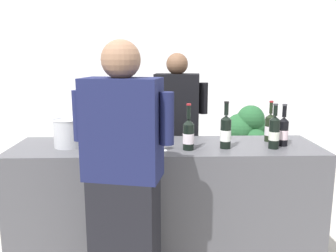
% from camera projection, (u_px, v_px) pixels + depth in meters
% --- Properties ---
extents(wall_back, '(8.00, 0.10, 2.80)m').
position_uv_depth(wall_back, '(162.00, 74.00, 5.15)').
color(wall_back, white).
rests_on(wall_back, ground_plane).
extents(counter, '(2.31, 0.64, 0.98)m').
position_uv_depth(counter, '(166.00, 206.00, 2.78)').
color(counter, '#4C4C51').
rests_on(counter, ground_plane).
extents(wine_bottle_0, '(0.08, 0.08, 0.35)m').
position_uv_depth(wine_bottle_0, '(226.00, 132.00, 2.58)').
color(wine_bottle_0, black).
rests_on(wine_bottle_0, counter).
extents(wine_bottle_1, '(0.08, 0.08, 0.34)m').
position_uv_depth(wine_bottle_1, '(152.00, 127.00, 2.76)').
color(wine_bottle_1, black).
rests_on(wine_bottle_1, counter).
extents(wine_bottle_2, '(0.08, 0.08, 0.34)m').
position_uv_depth(wine_bottle_2, '(188.00, 134.00, 2.54)').
color(wine_bottle_2, black).
rests_on(wine_bottle_2, counter).
extents(wine_bottle_3, '(0.08, 0.08, 0.32)m').
position_uv_depth(wine_bottle_3, '(270.00, 127.00, 2.80)').
color(wine_bottle_3, black).
rests_on(wine_bottle_3, counter).
extents(wine_bottle_4, '(0.08, 0.08, 0.33)m').
position_uv_depth(wine_bottle_4, '(274.00, 132.00, 2.57)').
color(wine_bottle_4, black).
rests_on(wine_bottle_4, counter).
extents(wine_bottle_5, '(0.08, 0.08, 0.32)m').
position_uv_depth(wine_bottle_5, '(283.00, 131.00, 2.66)').
color(wine_bottle_5, black).
rests_on(wine_bottle_5, counter).
extents(wine_glass, '(0.07, 0.07, 0.18)m').
position_uv_depth(wine_glass, '(162.00, 134.00, 2.51)').
color(wine_glass, silver).
rests_on(wine_glass, counter).
extents(ice_bucket, '(0.21, 0.21, 0.21)m').
position_uv_depth(ice_bucket, '(68.00, 133.00, 2.62)').
color(ice_bucket, silver).
rests_on(ice_bucket, counter).
extents(person_server, '(0.56, 0.28, 1.68)m').
position_uv_depth(person_server, '(177.00, 146.00, 3.32)').
color(person_server, black).
rests_on(person_server, ground_plane).
extents(person_guest, '(0.58, 0.33, 1.73)m').
position_uv_depth(person_guest, '(124.00, 193.00, 2.08)').
color(person_guest, black).
rests_on(person_guest, ground_plane).
extents(potted_shrub, '(0.54, 0.48, 1.09)m').
position_uv_depth(potted_shrub, '(244.00, 138.00, 4.14)').
color(potted_shrub, brown).
rests_on(potted_shrub, ground_plane).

